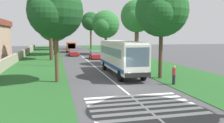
{
  "coord_description": "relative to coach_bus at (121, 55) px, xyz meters",
  "views": [
    {
      "loc": [
        -18.39,
        5.19,
        4.41
      ],
      "look_at": [
        5.3,
        -0.54,
        1.6
      ],
      "focal_mm": 37.1,
      "sensor_mm": 36.0,
      "label": 1
    }
  ],
  "objects": [
    {
      "name": "roadside_tree_left_2",
      "position": [
        55.74,
        7.33,
        5.23
      ],
      "size": [
        8.7,
        7.04,
        11.07
      ],
      "color": "brown",
      "rests_on": "grass_verge_left"
    },
    {
      "name": "roadside_tree_left_1",
      "position": [
        17.04,
        8.0,
        6.31
      ],
      "size": [
        6.73,
        6.01,
        11.58
      ],
      "color": "#4C3826",
      "rests_on": "grass_verge_left"
    },
    {
      "name": "trailing_car_0",
      "position": [
        17.68,
        0.01,
        -1.48
      ],
      "size": [
        4.3,
        1.78,
        1.43
      ],
      "color": "#B21E1E",
      "rests_on": "ground"
    },
    {
      "name": "utility_pole",
      "position": [
        8.6,
        6.99,
        1.73
      ],
      "size": [
        0.24,
        1.4,
        7.39
      ],
      "color": "#473828",
      "rests_on": "grass_verge_left"
    },
    {
      "name": "coach_bus",
      "position": [
        0.0,
        0.0,
        0.0
      ],
      "size": [
        11.16,
        2.62,
        3.73
      ],
      "color": "silver",
      "rests_on": "ground"
    },
    {
      "name": "roadside_tree_right_0",
      "position": [
        46.25,
        -3.34,
        6.21
      ],
      "size": [
        6.54,
        5.64,
        11.3
      ],
      "color": "brown",
      "rests_on": "grass_verge_right"
    },
    {
      "name": "centre_line",
      "position": [
        8.67,
        1.8,
        -2.14
      ],
      "size": [
        110.0,
        0.16,
        0.01
      ],
      "primitive_type": "cube",
      "color": "silver",
      "rests_on": "ground"
    },
    {
      "name": "ground",
      "position": [
        -6.33,
        1.8,
        -2.15
      ],
      "size": [
        160.0,
        160.0,
        0.0
      ],
      "primitive_type": "plane",
      "color": "#424244"
    },
    {
      "name": "zebra_crossing",
      "position": [
        -11.34,
        1.8,
        -2.14
      ],
      "size": [
        4.95,
        6.8,
        0.01
      ],
      "color": "silver",
      "rests_on": "ground"
    },
    {
      "name": "roadside_tree_right_4",
      "position": [
        -3.22,
        -3.13,
        4.55
      ],
      "size": [
        5.92,
        5.26,
        9.41
      ],
      "color": "#4C3826",
      "rests_on": "grass_verge_right"
    },
    {
      "name": "trailing_car_1",
      "position": [
        24.67,
        3.43,
        -1.48
      ],
      "size": [
        4.3,
        1.78,
        1.43
      ],
      "color": "#B21E1E",
      "rests_on": "ground"
    },
    {
      "name": "roadside_wall",
      "position": [
        13.67,
        13.4,
        -1.4
      ],
      "size": [
        70.0,
        0.4,
        1.41
      ],
      "primitive_type": "cube",
      "color": "#9E937F",
      "rests_on": "grass_verge_left"
    },
    {
      "name": "grass_verge_right",
      "position": [
        8.67,
        -6.4,
        -2.13
      ],
      "size": [
        120.0,
        8.0,
        0.04
      ],
      "primitive_type": "cube",
      "color": "#235623",
      "rests_on": "ground"
    },
    {
      "name": "roadside_tree_left_0",
      "position": [
        27.78,
        7.46,
        4.36
      ],
      "size": [
        9.22,
        7.52,
        10.45
      ],
      "color": "#4C3826",
      "rests_on": "grass_verge_left"
    },
    {
      "name": "roadside_tree_right_1",
      "position": [
        26.33,
        -3.73,
        4.43
      ],
      "size": [
        7.4,
        6.13,
        9.79
      ],
      "color": "brown",
      "rests_on": "grass_verge_right"
    },
    {
      "name": "pedestrian",
      "position": [
        -6.4,
        -3.09,
        -1.24
      ],
      "size": [
        0.34,
        0.34,
        1.69
      ],
      "color": "#26262D",
      "rests_on": "grass_verge_right"
    },
    {
      "name": "roadside_tree_left_3",
      "position": [
        -2.75,
        7.08,
        4.27
      ],
      "size": [
        5.99,
        5.06,
        9.05
      ],
      "color": "brown",
      "rests_on": "grass_verge_left"
    },
    {
      "name": "roadside_tree_left_4",
      "position": [
        45.71,
        7.81,
        3.8
      ],
      "size": [
        8.8,
        7.13,
        9.69
      ],
      "color": "brown",
      "rests_on": "grass_verge_left"
    },
    {
      "name": "trailing_minibus_0",
      "position": [
        35.34,
        3.33,
        -0.6
      ],
      "size": [
        6.0,
        2.14,
        2.53
      ],
      "color": "#CC4C33",
      "rests_on": "ground"
    },
    {
      "name": "grass_verge_left",
      "position": [
        8.67,
        10.0,
        -2.13
      ],
      "size": [
        120.0,
        8.0,
        0.04
      ],
      "primitive_type": "cube",
      "color": "#235623",
      "rests_on": "ground"
    },
    {
      "name": "roadside_tree_right_2",
      "position": [
        7.63,
        -4.41,
        4.8
      ],
      "size": [
        5.63,
        4.71,
        9.44
      ],
      "color": "brown",
      "rests_on": "grass_verge_right"
    }
  ]
}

